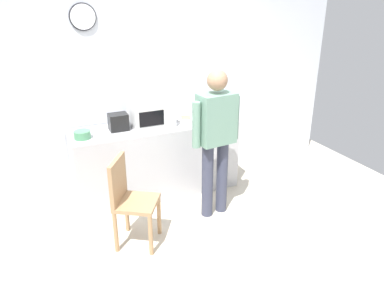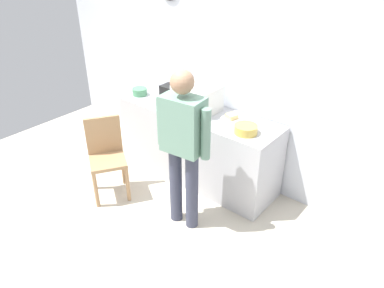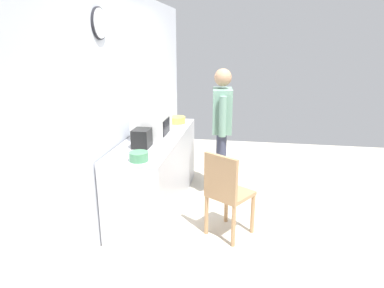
% 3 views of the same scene
% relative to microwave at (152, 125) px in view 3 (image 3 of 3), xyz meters
% --- Properties ---
extents(ground_plane, '(6.00, 6.00, 0.00)m').
position_rel_microwave_xyz_m(ground_plane, '(0.13, -1.25, -1.06)').
color(ground_plane, beige).
extents(back_wall, '(5.40, 0.13, 2.60)m').
position_rel_microwave_xyz_m(back_wall, '(0.13, 0.35, 0.24)').
color(back_wall, silver).
rests_on(back_wall, ground_plane).
extents(kitchen_counter, '(2.06, 0.62, 0.91)m').
position_rel_microwave_xyz_m(kitchen_counter, '(0.03, -0.03, -0.60)').
color(kitchen_counter, '#B7B7BC').
rests_on(kitchen_counter, ground_plane).
extents(microwave, '(0.50, 0.39, 0.30)m').
position_rel_microwave_xyz_m(microwave, '(0.00, 0.00, 0.00)').
color(microwave, silver).
rests_on(microwave, kitchen_counter).
extents(sandwich_plate, '(0.25, 0.25, 0.07)m').
position_rel_microwave_xyz_m(sandwich_plate, '(0.47, 0.04, -0.13)').
color(sandwich_plate, white).
rests_on(sandwich_plate, kitchen_counter).
extents(salad_bowl, '(0.24, 0.24, 0.09)m').
position_rel_microwave_xyz_m(salad_bowl, '(0.76, -0.14, -0.10)').
color(salad_bowl, gold).
rests_on(salad_bowl, kitchen_counter).
extents(cereal_bowl, '(0.19, 0.19, 0.09)m').
position_rel_microwave_xyz_m(cereal_bowl, '(-0.85, -0.11, -0.11)').
color(cereal_bowl, '#4C8E60').
rests_on(cereal_bowl, kitchen_counter).
extents(toaster, '(0.22, 0.18, 0.20)m').
position_rel_microwave_xyz_m(toaster, '(-0.41, -0.00, -0.05)').
color(toaster, black).
rests_on(toaster, kitchen_counter).
extents(fork_utensil, '(0.11, 0.15, 0.01)m').
position_rel_microwave_xyz_m(fork_utensil, '(-0.51, -0.18, -0.15)').
color(fork_utensil, silver).
rests_on(fork_utensil, kitchen_counter).
extents(spoon_utensil, '(0.17, 0.06, 0.01)m').
position_rel_microwave_xyz_m(spoon_utensil, '(0.43, -0.22, -0.15)').
color(spoon_utensil, silver).
rests_on(spoon_utensil, kitchen_counter).
extents(person_standing, '(0.59, 0.28, 1.70)m').
position_rel_microwave_xyz_m(person_standing, '(0.47, -0.80, -0.06)').
color(person_standing, '#373B4F').
rests_on(person_standing, ground_plane).
extents(wooden_chair, '(0.55, 0.55, 0.94)m').
position_rel_microwave_xyz_m(wooden_chair, '(-0.57, -0.94, -0.54)').
color(wooden_chair, '#A87F56').
rests_on(wooden_chair, ground_plane).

